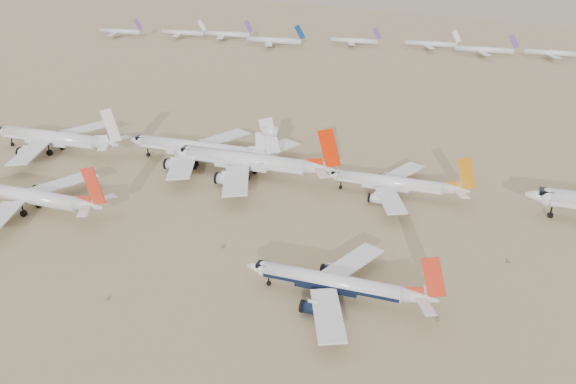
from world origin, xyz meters
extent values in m
plane|color=olive|center=(0.00, 0.00, 0.00)|extent=(7000.00, 7000.00, 0.00)
cylinder|color=silver|center=(1.41, 1.95, 4.18)|extent=(30.72, 3.63, 3.63)
cube|color=black|center=(1.41, 1.95, 3.72)|extent=(30.10, 3.69, 0.82)
sphere|color=silver|center=(-13.95, 1.95, 4.18)|extent=(3.63, 3.63, 3.63)
cube|color=black|center=(-14.49, 1.95, 5.17)|extent=(2.54, 2.36, 0.91)
cone|color=silver|center=(20.39, 1.95, 4.45)|extent=(7.68, 3.63, 3.63)
cube|color=silver|center=(3.78, -8.82, 3.54)|extent=(11.86, 18.69, 0.57)
cube|color=silver|center=(21.89, -1.58, 4.90)|extent=(4.88, 6.38, 0.22)
cylinder|color=black|center=(-0.30, -5.60, 1.90)|extent=(4.27, 2.61, 2.61)
cube|color=silver|center=(3.78, 12.73, 3.54)|extent=(11.86, 18.69, 0.57)
cube|color=silver|center=(21.89, 5.48, 4.90)|extent=(4.88, 6.38, 0.22)
cylinder|color=black|center=(-0.30, 9.50, 1.90)|extent=(4.27, 2.61, 2.61)
cube|color=red|center=(22.53, 1.95, 9.74)|extent=(5.82, 0.29, 9.59)
cylinder|color=black|center=(-13.04, 1.95, 0.54)|extent=(1.09, 0.45, 1.09)
cylinder|color=black|center=(2.69, -0.59, 0.76)|extent=(1.52, 0.91, 1.52)
cylinder|color=black|center=(2.69, 4.49, 0.76)|extent=(1.52, 0.91, 1.52)
cylinder|color=silver|center=(-92.88, 14.57, 4.94)|extent=(35.80, 4.29, 4.29)
cone|color=silver|center=(-70.75, 14.57, 5.26)|extent=(8.95, 4.29, 4.29)
cube|color=silver|center=(-69.01, 10.45, 5.80)|extent=(5.68, 7.43, 0.26)
cube|color=silver|center=(-90.11, 27.16, 4.19)|extent=(13.83, 21.79, 0.67)
cube|color=silver|center=(-69.01, 18.70, 5.80)|extent=(5.68, 7.43, 0.26)
cylinder|color=silver|center=(-94.87, 23.40, 2.25)|extent=(4.97, 3.09, 3.09)
cube|color=red|center=(-68.26, 14.57, 11.45)|extent=(6.79, 0.34, 11.18)
cylinder|color=black|center=(-91.38, 11.56, 0.90)|extent=(1.80, 1.07, 1.80)
cylinder|color=black|center=(-91.38, 17.58, 0.90)|extent=(1.80, 1.07, 1.80)
sphere|color=silver|center=(48.04, 60.41, 6.20)|extent=(5.39, 5.39, 5.39)
cube|color=black|center=(47.23, 60.41, 7.68)|extent=(3.77, 3.50, 1.35)
cylinder|color=black|center=(49.38, 60.41, 0.81)|extent=(1.62, 0.67, 1.62)
cylinder|color=silver|center=(3.52, 60.38, 4.47)|extent=(31.97, 3.88, 3.88)
cube|color=silver|center=(3.52, 60.38, 3.98)|extent=(31.33, 3.94, 0.87)
sphere|color=silver|center=(-12.46, 60.38, 4.47)|extent=(3.88, 3.88, 3.88)
cube|color=black|center=(-13.04, 60.38, 5.54)|extent=(2.72, 2.53, 0.97)
cone|color=silver|center=(23.28, 60.38, 4.76)|extent=(7.99, 3.88, 3.88)
cube|color=silver|center=(5.99, 49.12, 3.79)|extent=(12.35, 19.46, 0.60)
cube|color=silver|center=(24.83, 56.69, 5.24)|extent=(5.07, 6.63, 0.23)
cylinder|color=silver|center=(1.75, 52.47, 2.04)|extent=(4.44, 2.80, 2.80)
cube|color=silver|center=(5.99, 71.65, 3.79)|extent=(12.35, 19.46, 0.60)
cube|color=silver|center=(24.83, 64.07, 5.24)|extent=(5.07, 6.63, 0.23)
cylinder|color=silver|center=(1.75, 68.29, 2.04)|extent=(4.44, 2.80, 2.80)
cube|color=orange|center=(25.50, 60.38, 10.30)|extent=(6.06, 0.31, 9.98)
cylinder|color=black|center=(-11.49, 60.38, 0.58)|extent=(1.17, 0.49, 1.17)
cylinder|color=black|center=(4.85, 57.66, 0.82)|extent=(1.63, 0.97, 1.63)
cylinder|color=black|center=(4.85, 63.10, 0.82)|extent=(1.63, 0.97, 1.63)
cylinder|color=silver|center=(-43.77, 59.91, 5.78)|extent=(41.09, 5.02, 5.02)
cube|color=silver|center=(-43.77, 59.91, 5.15)|extent=(40.27, 5.10, 1.13)
sphere|color=silver|center=(-64.32, 59.91, 5.78)|extent=(5.02, 5.02, 5.02)
cube|color=black|center=(-65.07, 59.91, 7.16)|extent=(3.52, 3.26, 1.26)
cone|color=silver|center=(-18.37, 59.91, 6.15)|extent=(10.27, 5.02, 5.02)
cube|color=silver|center=(-40.60, 45.41, 4.90)|extent=(15.87, 25.01, 0.78)
cube|color=silver|center=(-16.38, 55.16, 6.78)|extent=(6.52, 8.53, 0.30)
cylinder|color=silver|center=(-46.06, 49.73, 2.63)|extent=(5.71, 3.62, 3.62)
cube|color=silver|center=(-40.60, 74.41, 4.90)|extent=(15.87, 25.01, 0.78)
cube|color=silver|center=(-16.38, 64.66, 6.78)|extent=(6.52, 8.53, 0.30)
cylinder|color=silver|center=(-46.06, 70.09, 2.63)|extent=(5.71, 3.62, 3.62)
cube|color=red|center=(-15.52, 59.91, 13.28)|extent=(7.79, 0.40, 12.83)
cylinder|color=black|center=(-63.06, 59.91, 0.75)|extent=(1.51, 0.63, 1.51)
cylinder|color=black|center=(-42.06, 56.39, 1.05)|extent=(2.11, 1.26, 2.11)
cylinder|color=black|center=(-42.06, 63.43, 1.05)|extent=(2.11, 1.26, 2.11)
cylinder|color=silver|center=(-65.52, 65.57, 5.65)|extent=(41.02, 4.91, 4.91)
cube|color=silver|center=(-65.52, 65.57, 5.03)|extent=(40.20, 4.99, 1.11)
sphere|color=silver|center=(-86.03, 65.57, 5.65)|extent=(4.91, 4.91, 4.91)
cube|color=black|center=(-86.77, 65.57, 7.00)|extent=(3.44, 3.19, 1.23)
cone|color=silver|center=(-40.17, 65.57, 6.02)|extent=(10.26, 4.91, 4.91)
cube|color=silver|center=(-62.35, 51.15, 4.79)|extent=(15.84, 24.97, 0.76)
cube|color=silver|center=(-38.17, 60.85, 6.63)|extent=(6.51, 8.51, 0.29)
cylinder|color=silver|center=(-67.80, 55.46, 2.57)|extent=(5.70, 3.54, 3.54)
cube|color=silver|center=(-62.35, 79.99, 4.79)|extent=(15.84, 24.97, 0.76)
cube|color=silver|center=(-38.17, 70.30, 6.63)|extent=(6.51, 8.51, 0.29)
cylinder|color=silver|center=(-67.80, 75.69, 2.57)|extent=(5.70, 3.54, 3.54)
cube|color=silver|center=(-37.32, 65.57, 13.10)|extent=(7.77, 0.39, 12.81)
cylinder|color=silver|center=(-37.03, 65.57, 14.68)|extent=(5.13, 3.18, 3.18)
cylinder|color=black|center=(-84.80, 65.57, 0.74)|extent=(1.47, 0.61, 1.47)
cylinder|color=black|center=(-63.81, 62.13, 1.03)|extent=(2.06, 1.23, 2.06)
cylinder|color=black|center=(-63.81, 69.01, 1.03)|extent=(2.06, 1.23, 2.06)
cylinder|color=silver|center=(-121.13, 58.08, 5.66)|extent=(40.05, 4.92, 4.92)
cube|color=silver|center=(-121.13, 58.08, 5.04)|extent=(39.24, 4.99, 1.11)
sphere|color=silver|center=(-141.15, 58.08, 5.66)|extent=(4.92, 4.92, 4.92)
cube|color=black|center=(-141.89, 58.08, 7.01)|extent=(3.44, 3.20, 1.23)
cone|color=silver|center=(-96.38, 58.08, 6.03)|extent=(10.01, 4.92, 4.92)
cube|color=silver|center=(-118.04, 43.94, 4.80)|extent=(15.47, 24.37, 0.76)
cube|color=silver|center=(-94.43, 53.45, 6.64)|extent=(6.36, 8.31, 0.30)
cylinder|color=silver|center=(-123.35, 48.15, 2.58)|extent=(5.56, 3.54, 3.54)
cube|color=silver|center=(-118.04, 72.22, 4.80)|extent=(15.47, 24.37, 0.76)
cube|color=silver|center=(-94.43, 62.71, 6.64)|extent=(6.36, 8.31, 0.30)
cylinder|color=silver|center=(-123.35, 68.02, 2.58)|extent=(5.56, 3.54, 3.54)
cube|color=silver|center=(-93.60, 58.08, 12.97)|extent=(7.59, 0.39, 12.51)
cylinder|color=black|center=(-139.92, 58.08, 0.74)|extent=(1.48, 0.62, 1.48)
cylinder|color=black|center=(-119.46, 54.64, 1.03)|extent=(2.07, 1.23, 2.07)
cylinder|color=black|center=(-119.46, 61.53, 1.03)|extent=(2.07, 1.23, 2.07)
cylinder|color=silver|center=(-263.05, 304.93, 4.30)|extent=(38.46, 3.80, 3.80)
cube|color=#5E398A|center=(-244.95, 304.93, 10.73)|extent=(7.66, 0.38, 9.65)
cube|color=silver|center=(-263.05, 294.98, 3.73)|extent=(10.13, 17.71, 0.38)
cube|color=silver|center=(-263.05, 314.89, 3.73)|extent=(10.13, 17.71, 0.38)
cylinder|color=silver|center=(-210.77, 316.41, 4.26)|extent=(37.68, 3.72, 3.72)
cube|color=silver|center=(-193.04, 316.41, 10.56)|extent=(7.51, 0.37, 9.45)
cube|color=silver|center=(-210.77, 306.65, 3.70)|extent=(9.93, 17.35, 0.37)
cube|color=silver|center=(-210.77, 326.16, 3.70)|extent=(9.93, 17.35, 0.37)
cylinder|color=silver|center=(-173.09, 319.56, 4.41)|extent=(40.69, 4.02, 4.02)
cube|color=#5E398A|center=(-153.94, 319.56, 11.21)|extent=(8.10, 0.40, 10.21)
cube|color=silver|center=(-173.09, 309.03, 3.81)|extent=(10.72, 18.73, 0.40)
cube|color=silver|center=(-173.09, 330.09, 3.81)|extent=(10.72, 18.73, 0.40)
cylinder|color=silver|center=(-125.65, 301.80, 4.51)|extent=(42.74, 4.22, 4.22)
cube|color=navy|center=(-105.54, 301.80, 11.65)|extent=(8.51, 0.42, 10.72)
cube|color=silver|center=(-125.65, 290.74, 3.88)|extent=(11.26, 19.67, 0.42)
cube|color=silver|center=(-125.65, 312.86, 3.88)|extent=(11.26, 19.67, 0.42)
cylinder|color=silver|center=(-69.64, 322.86, 4.18)|extent=(35.95, 3.55, 3.55)
cube|color=#5E398A|center=(-52.72, 322.86, 10.18)|extent=(7.16, 0.36, 9.02)
cube|color=silver|center=(-69.64, 313.56, 3.64)|extent=(9.47, 16.55, 0.36)
cube|color=silver|center=(-69.64, 332.17, 3.64)|extent=(9.47, 16.55, 0.36)
cylinder|color=silver|center=(-13.93, 327.18, 4.22)|extent=(36.91, 3.65, 3.65)
cube|color=silver|center=(3.44, 327.18, 10.39)|extent=(7.35, 0.36, 9.26)
cube|color=silver|center=(-13.93, 317.62, 3.68)|extent=(9.72, 16.99, 0.36)
cube|color=silver|center=(-13.93, 336.73, 3.68)|extent=(9.72, 16.99, 0.36)
cylinder|color=silver|center=(23.45, 313.75, 4.29)|extent=(38.25, 3.78, 3.78)
cube|color=#5E398A|center=(41.45, 313.75, 10.68)|extent=(7.62, 0.38, 9.60)
cube|color=silver|center=(23.45, 303.85, 3.72)|extent=(10.08, 17.61, 0.38)
cube|color=silver|center=(23.45, 323.65, 3.72)|extent=(10.08, 17.61, 0.38)
cylinder|color=silver|center=(66.39, 317.25, 4.15)|extent=(35.43, 3.50, 3.50)
cube|color=silver|center=(66.39, 308.08, 3.63)|extent=(9.33, 16.31, 0.35)
cube|color=silver|center=(66.39, 326.42, 3.63)|extent=(9.33, 16.31, 0.35)
ellipsoid|color=brown|center=(-85.20, 27.20, 0.34)|extent=(1.12, 1.12, 0.62)
ellipsoid|color=brown|center=(-44.10, -14.90, 0.25)|extent=(0.84, 0.84, 0.46)
ellipsoid|color=brown|center=(-30.40, 14.40, 0.29)|extent=(0.98, 0.98, 0.54)
ellipsoid|color=brown|center=(24.40, 1.60, 0.25)|extent=(0.84, 0.84, 0.46)
ellipsoid|color=brown|center=(38.10, 30.90, 0.29)|extent=(0.98, 0.98, 0.54)
camera|label=1|loc=(26.96, -97.90, 70.96)|focal=35.00mm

